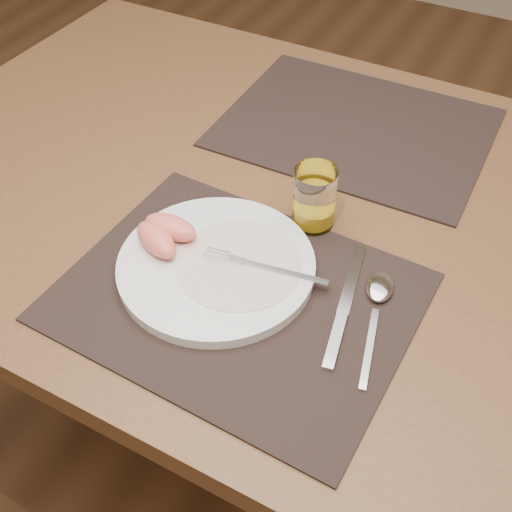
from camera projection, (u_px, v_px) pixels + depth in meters
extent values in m
plane|color=#54341C|center=(283.00, 441.00, 1.52)|extent=(5.00, 5.00, 0.00)
cube|color=brown|center=(298.00, 209.00, 1.00)|extent=(1.40, 0.90, 0.04)
cylinder|color=brown|center=(141.00, 162.00, 1.71)|extent=(0.06, 0.06, 0.71)
cube|color=black|center=(237.00, 297.00, 0.85)|extent=(0.46, 0.36, 0.00)
cube|color=black|center=(355.00, 127.00, 1.12)|extent=(0.46, 0.36, 0.00)
cylinder|color=white|center=(216.00, 266.00, 0.87)|extent=(0.27, 0.27, 0.02)
cylinder|color=white|center=(239.00, 264.00, 0.86)|extent=(0.17, 0.17, 0.00)
cube|color=silver|center=(286.00, 273.00, 0.85)|extent=(0.12, 0.03, 0.00)
cube|color=silver|center=(237.00, 261.00, 0.87)|extent=(0.03, 0.02, 0.00)
cube|color=silver|center=(216.00, 256.00, 0.87)|extent=(0.04, 0.03, 0.00)
cube|color=silver|center=(352.00, 279.00, 0.86)|extent=(0.04, 0.13, 0.00)
cube|color=silver|center=(335.00, 340.00, 0.79)|extent=(0.03, 0.09, 0.01)
cube|color=silver|center=(369.00, 348.00, 0.78)|extent=(0.04, 0.12, 0.00)
ellipsoid|color=silver|center=(380.00, 287.00, 0.85)|extent=(0.05, 0.06, 0.01)
cylinder|color=white|center=(314.00, 198.00, 0.91)|extent=(0.06, 0.06, 0.09)
cylinder|color=#F1B114|center=(313.00, 214.00, 0.93)|extent=(0.05, 0.05, 0.03)
ellipsoid|color=#F17562|center=(156.00, 240.00, 0.87)|extent=(0.09, 0.07, 0.03)
ellipsoid|color=#F17562|center=(171.00, 227.00, 0.89)|extent=(0.08, 0.04, 0.03)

